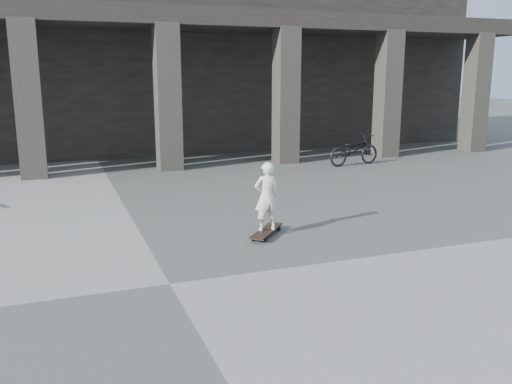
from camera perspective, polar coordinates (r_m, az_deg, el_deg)
name	(u,v)px	position (r m, az deg, el deg)	size (l,w,h in m)	color
ground	(170,284)	(7.18, -9.06, -9.54)	(90.00, 90.00, 0.00)	#4A4A47
colonnade	(85,63)	(20.36, -17.51, 12.84)	(28.00, 8.82, 6.00)	black
longboard	(267,231)	(9.08, 1.12, -4.15)	(0.85, 0.92, 0.10)	black
child	(267,197)	(8.93, 1.13, -0.48)	(0.42, 0.27, 1.15)	silver
bicycle	(354,150)	(16.30, 10.27, 4.37)	(0.60, 1.72, 0.90)	black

